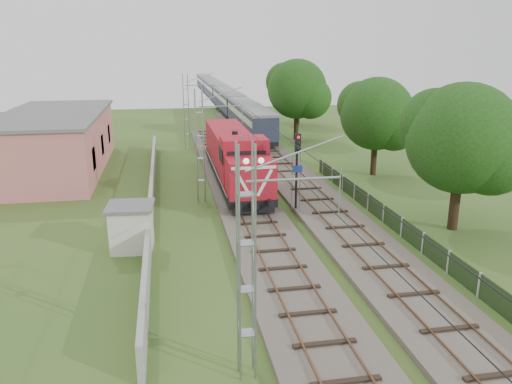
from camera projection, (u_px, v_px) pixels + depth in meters
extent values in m
plane|color=#345620|center=(280.00, 269.00, 25.04)|extent=(140.00, 140.00, 0.00)
cube|color=#6B6054|center=(255.00, 220.00, 31.61)|extent=(4.20, 70.00, 0.30)
cube|color=black|center=(255.00, 217.00, 31.55)|extent=(2.40, 70.00, 0.10)
cube|color=brown|center=(242.00, 217.00, 31.38)|extent=(0.08, 70.00, 0.05)
cube|color=brown|center=(268.00, 215.00, 31.68)|extent=(0.08, 70.00, 0.05)
cube|color=#6B6054|center=(284.00, 169.00, 44.75)|extent=(4.20, 80.00, 0.30)
cube|color=black|center=(284.00, 167.00, 44.69)|extent=(2.40, 80.00, 0.10)
cube|color=brown|center=(275.00, 167.00, 44.52)|extent=(0.08, 80.00, 0.05)
cube|color=brown|center=(293.00, 166.00, 44.82)|extent=(0.08, 80.00, 0.05)
cylinder|color=gray|center=(294.00, 179.00, 15.32)|extent=(3.00, 0.08, 0.08)
cylinder|color=gray|center=(221.00, 106.00, 34.21)|extent=(3.00, 0.08, 0.08)
cylinder|color=gray|center=(199.00, 85.00, 53.10)|extent=(3.00, 0.08, 0.08)
cylinder|color=black|center=(242.00, 125.00, 34.83)|extent=(0.03, 70.00, 0.03)
cylinder|color=black|center=(242.00, 106.00, 34.47)|extent=(0.03, 70.00, 0.03)
cube|color=#9E9E99|center=(152.00, 194.00, 35.04)|extent=(0.25, 40.00, 1.50)
cube|color=#C36E69|center=(56.00, 143.00, 44.41)|extent=(8.00, 20.00, 5.00)
cube|color=#606060|center=(52.00, 114.00, 43.69)|extent=(8.40, 20.40, 0.25)
cube|color=black|center=(93.00, 159.00, 39.51)|extent=(0.10, 1.60, 1.80)
cube|color=black|center=(102.00, 145.00, 45.18)|extent=(0.10, 1.60, 1.80)
cube|color=black|center=(109.00, 134.00, 50.85)|extent=(0.10, 1.60, 1.80)
cube|color=black|center=(402.00, 227.00, 29.09)|extent=(0.05, 32.00, 1.15)
cube|color=#9E9E99|center=(323.00, 168.00, 43.25)|extent=(0.12, 0.12, 1.20)
cube|color=black|center=(234.00, 172.00, 40.29)|extent=(3.17, 17.98, 0.53)
cube|color=black|center=(246.00, 196.00, 34.88)|extent=(2.33, 3.81, 0.53)
cube|color=black|center=(226.00, 160.00, 45.87)|extent=(2.33, 3.81, 0.53)
cube|color=black|center=(254.00, 211.00, 32.02)|extent=(2.75, 0.26, 0.37)
cube|color=#AC1320|center=(250.00, 177.00, 32.63)|extent=(3.07, 2.64, 2.43)
sphere|color=white|center=(246.00, 161.00, 30.97)|extent=(0.38, 0.38, 0.38)
sphere|color=white|center=(261.00, 161.00, 31.13)|extent=(0.38, 0.38, 0.38)
cube|color=silver|center=(243.00, 184.00, 31.26)|extent=(1.06, 0.06, 1.77)
cube|color=silver|center=(265.00, 183.00, 31.50)|extent=(1.06, 0.06, 1.77)
cube|color=silver|center=(254.00, 168.00, 31.10)|extent=(2.86, 0.06, 0.19)
cube|color=#AC1320|center=(244.00, 162.00, 34.95)|extent=(3.17, 2.54, 3.38)
cube|color=black|center=(247.00, 158.00, 33.58)|extent=(2.64, 0.06, 0.95)
cube|color=#AC1320|center=(230.00, 146.00, 42.28)|extent=(2.96, 12.80, 2.75)
cylinder|color=black|center=(235.00, 134.00, 38.80)|extent=(0.47, 0.47, 0.42)
cylinder|color=gray|center=(241.00, 138.00, 33.58)|extent=(0.13, 0.13, 0.37)
cylinder|color=gray|center=(250.00, 137.00, 33.69)|extent=(0.13, 0.13, 0.37)
cube|color=black|center=(250.00, 129.00, 61.93)|extent=(2.72, 20.61, 0.47)
cube|color=#293044|center=(250.00, 117.00, 61.51)|extent=(2.81, 20.61, 2.53)
cube|color=beige|center=(250.00, 113.00, 61.38)|extent=(2.85, 19.78, 0.70)
cube|color=slate|center=(250.00, 106.00, 61.12)|extent=(2.86, 20.61, 0.33)
cube|color=black|center=(228.00, 109.00, 82.28)|extent=(2.72, 20.61, 0.47)
cube|color=#293044|center=(228.00, 100.00, 81.86)|extent=(2.81, 20.61, 2.53)
cube|color=beige|center=(228.00, 97.00, 81.73)|extent=(2.85, 19.78, 0.70)
cube|color=slate|center=(227.00, 91.00, 81.46)|extent=(2.86, 20.61, 0.33)
cube|color=black|center=(215.00, 97.00, 102.62)|extent=(2.72, 20.61, 0.47)
cube|color=#293044|center=(214.00, 89.00, 102.20)|extent=(2.81, 20.61, 2.53)
cube|color=beige|center=(214.00, 87.00, 102.07)|extent=(2.85, 19.78, 0.70)
cube|color=slate|center=(214.00, 82.00, 101.81)|extent=(2.86, 20.61, 0.33)
cube|color=black|center=(206.00, 88.00, 122.97)|extent=(2.72, 20.61, 0.47)
cube|color=#293044|center=(206.00, 82.00, 122.55)|extent=(2.81, 20.61, 2.53)
cube|color=beige|center=(206.00, 80.00, 122.42)|extent=(2.85, 19.78, 0.70)
cube|color=slate|center=(205.00, 76.00, 122.16)|extent=(2.86, 20.61, 0.33)
cylinder|color=black|center=(296.00, 173.00, 32.81)|extent=(0.15, 0.15, 5.43)
cube|color=black|center=(298.00, 143.00, 32.07)|extent=(0.41, 0.28, 1.19)
sphere|color=red|center=(298.00, 137.00, 31.84)|extent=(0.20, 0.20, 0.20)
sphere|color=black|center=(298.00, 143.00, 31.95)|extent=(0.20, 0.20, 0.20)
sphere|color=black|center=(298.00, 149.00, 32.06)|extent=(0.20, 0.20, 0.20)
cube|color=#193B9B|center=(298.00, 169.00, 32.60)|extent=(0.60, 0.12, 0.43)
cube|color=silver|center=(132.00, 229.00, 27.19)|extent=(2.29, 2.29, 2.36)
cube|color=#606060|center=(130.00, 206.00, 26.83)|extent=(2.63, 2.63, 0.16)
cylinder|color=#341F15|center=(455.00, 198.00, 29.99)|extent=(0.60, 0.60, 3.97)
sphere|color=black|center=(462.00, 138.00, 28.98)|extent=(6.50, 6.50, 6.50)
sphere|color=black|center=(491.00, 156.00, 28.54)|extent=(4.55, 4.55, 4.55)
sphere|color=black|center=(435.00, 124.00, 29.66)|extent=(4.23, 4.23, 4.23)
cylinder|color=#341F15|center=(374.00, 154.00, 42.97)|extent=(0.51, 0.51, 3.75)
sphere|color=black|center=(377.00, 114.00, 42.01)|extent=(6.14, 6.14, 6.14)
sphere|color=black|center=(394.00, 125.00, 41.59)|extent=(4.30, 4.30, 4.30)
sphere|color=black|center=(360.00, 105.00, 42.65)|extent=(3.99, 3.99, 3.99)
cylinder|color=#341F15|center=(296.00, 122.00, 59.48)|extent=(0.57, 0.57, 4.24)
sphere|color=black|center=(297.00, 89.00, 58.40)|extent=(6.94, 6.94, 6.94)
sphere|color=black|center=(311.00, 98.00, 57.93)|extent=(4.86, 4.86, 4.86)
sphere|color=black|center=(285.00, 82.00, 59.12)|extent=(4.51, 4.51, 4.51)
cylinder|color=#341F15|center=(298.00, 111.00, 71.35)|extent=(0.57, 0.57, 3.88)
sphere|color=black|center=(298.00, 86.00, 70.36)|extent=(6.35, 6.35, 6.35)
sphere|color=black|center=(309.00, 92.00, 69.93)|extent=(4.44, 4.44, 4.44)
sphere|color=black|center=(289.00, 80.00, 71.02)|extent=(4.12, 4.12, 4.12)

